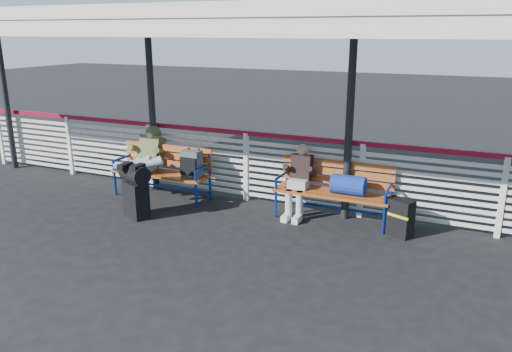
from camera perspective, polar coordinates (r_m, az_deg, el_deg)
The scene contains 9 objects.
ground at distance 7.24m, azimuth -7.63°, elevation -7.20°, with size 60.00×60.00×0.00m, color black.
fence at distance 8.60m, azimuth -1.11°, elevation 1.42°, with size 12.08×0.08×1.24m.
canopy at distance 7.40m, azimuth -4.84°, elevation 17.57°, with size 12.60×3.60×3.16m.
luggage_stack at distance 8.09m, azimuth -13.61°, elevation -1.41°, with size 0.60×0.48×0.87m.
bench_left at distance 8.85m, azimuth -9.60°, elevation 1.17°, with size 1.80×0.56×0.92m.
bench_right at distance 7.79m, azimuth 9.55°, elevation -1.04°, with size 1.80×0.56×0.92m.
traveler_man at distance 8.74m, azimuth -12.77°, elevation 1.67°, with size 0.94×1.64×0.77m.
companion_person at distance 7.92m, azimuth 4.92°, elevation -0.44°, with size 0.32×0.66×1.15m.
suitcase_side at distance 7.51m, azimuth 16.00°, elevation -4.56°, with size 0.45×0.38×0.55m.
Camera 1 is at (3.59, -5.59, 2.88)m, focal length 35.00 mm.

